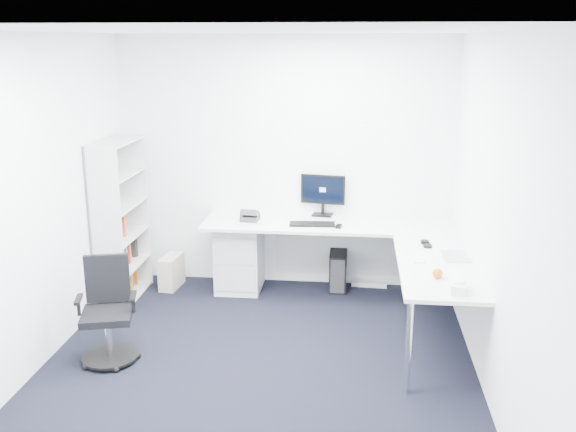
# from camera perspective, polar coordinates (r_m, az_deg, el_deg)

# --- Properties ---
(ground) EXTENTS (4.20, 4.20, 0.00)m
(ground) POSITION_cam_1_polar(r_m,az_deg,el_deg) (5.42, -2.85, -13.71)
(ground) COLOR black
(ceiling) EXTENTS (4.20, 4.20, 0.00)m
(ceiling) POSITION_cam_1_polar(r_m,az_deg,el_deg) (4.74, -3.30, 16.15)
(ceiling) COLOR white
(wall_back) EXTENTS (3.60, 0.02, 2.70)m
(wall_back) POSITION_cam_1_polar(r_m,az_deg,el_deg) (6.94, -0.30, 4.72)
(wall_back) COLOR white
(wall_back) RESTS_ON ground
(wall_front) EXTENTS (3.60, 0.02, 2.70)m
(wall_front) POSITION_cam_1_polar(r_m,az_deg,el_deg) (2.98, -9.58, -10.40)
(wall_front) COLOR white
(wall_front) RESTS_ON ground
(wall_left) EXTENTS (0.02, 4.20, 2.70)m
(wall_left) POSITION_cam_1_polar(r_m,az_deg,el_deg) (5.49, -21.96, 0.71)
(wall_left) COLOR white
(wall_left) RESTS_ON ground
(wall_right) EXTENTS (0.02, 4.20, 2.70)m
(wall_right) POSITION_cam_1_polar(r_m,az_deg,el_deg) (4.96, 17.95, -0.40)
(wall_right) COLOR white
(wall_right) RESTS_ON ground
(l_desk) EXTENTS (2.72, 1.52, 0.79)m
(l_desk) POSITION_cam_1_polar(r_m,az_deg,el_deg) (6.48, 3.87, -4.86)
(l_desk) COLOR silver
(l_desk) RESTS_ON ground
(drawer_pedestal) EXTENTS (0.47, 0.58, 0.72)m
(drawer_pedestal) POSITION_cam_1_polar(r_m,az_deg,el_deg) (7.01, -4.30, -3.60)
(drawer_pedestal) COLOR silver
(drawer_pedestal) RESTS_ON ground
(bookshelf) EXTENTS (0.32, 0.84, 1.67)m
(bookshelf) POSITION_cam_1_polar(r_m,az_deg,el_deg) (6.82, -14.63, -0.43)
(bookshelf) COLOR #BBBEBE
(bookshelf) RESTS_ON ground
(task_chair) EXTENTS (0.61, 0.61, 0.88)m
(task_chair) POSITION_cam_1_polar(r_m,az_deg,el_deg) (5.61, -15.82, -8.24)
(task_chair) COLOR black
(task_chair) RESTS_ON ground
(black_pc_tower) EXTENTS (0.19, 0.42, 0.41)m
(black_pc_tower) POSITION_cam_1_polar(r_m,az_deg,el_deg) (7.05, 4.47, -4.80)
(black_pc_tower) COLOR black
(black_pc_tower) RESTS_ON ground
(beige_pc_tower) EXTENTS (0.21, 0.39, 0.36)m
(beige_pc_tower) POSITION_cam_1_polar(r_m,az_deg,el_deg) (7.18, -10.32, -4.89)
(beige_pc_tower) COLOR #BDB2A1
(beige_pc_tower) RESTS_ON ground
(power_strip) EXTENTS (0.39, 0.09, 0.04)m
(power_strip) POSITION_cam_1_polar(r_m,az_deg,el_deg) (7.18, 7.22, -6.08)
(power_strip) COLOR silver
(power_strip) RESTS_ON ground
(monitor) EXTENTS (0.50, 0.22, 0.46)m
(monitor) POSITION_cam_1_polar(r_m,az_deg,el_deg) (6.91, 3.10, 1.89)
(monitor) COLOR black
(monitor) RESTS_ON l_desk
(black_keyboard) EXTENTS (0.47, 0.19, 0.02)m
(black_keyboard) POSITION_cam_1_polar(r_m,az_deg,el_deg) (6.59, 2.17, -0.72)
(black_keyboard) COLOR black
(black_keyboard) RESTS_ON l_desk
(mouse) EXTENTS (0.07, 0.10, 0.03)m
(mouse) POSITION_cam_1_polar(r_m,az_deg,el_deg) (6.52, 4.54, -0.92)
(mouse) COLOR black
(mouse) RESTS_ON l_desk
(desk_phone) EXTENTS (0.20, 0.20, 0.13)m
(desk_phone) POSITION_cam_1_polar(r_m,az_deg,el_deg) (6.76, -3.39, 0.11)
(desk_phone) COLOR #2C2C2E
(desk_phone) RESTS_ON l_desk
(laptop) EXTENTS (0.33, 0.32, 0.22)m
(laptop) POSITION_cam_1_polar(r_m,az_deg,el_deg) (5.78, 14.69, -2.54)
(laptop) COLOR #B8BABF
(laptop) RESTS_ON l_desk
(white_keyboard) EXTENTS (0.16, 0.39, 0.01)m
(white_keyboard) POSITION_cam_1_polar(r_m,az_deg,el_deg) (5.76, 11.23, -3.47)
(white_keyboard) COLOR silver
(white_keyboard) RESTS_ON l_desk
(headphones) EXTENTS (0.14, 0.20, 0.05)m
(headphones) POSITION_cam_1_polar(r_m,az_deg,el_deg) (6.08, 12.19, -2.34)
(headphones) COLOR black
(headphones) RESTS_ON l_desk
(orange_fruit) EXTENTS (0.08, 0.08, 0.08)m
(orange_fruit) POSITION_cam_1_polar(r_m,az_deg,el_deg) (5.27, 13.16, -4.99)
(orange_fruit) COLOR #CF5312
(orange_fruit) RESTS_ON l_desk
(tissue_box) EXTENTS (0.14, 0.22, 0.07)m
(tissue_box) POSITION_cam_1_polar(r_m,az_deg,el_deg) (5.04, 14.91, -6.12)
(tissue_box) COLOR silver
(tissue_box) RESTS_ON l_desk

